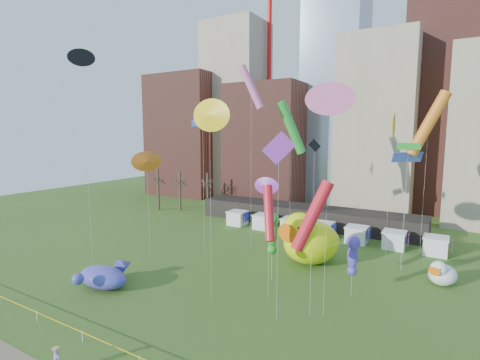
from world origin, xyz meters
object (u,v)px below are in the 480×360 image
Objects in this scene: big_duck at (309,239)px; whale_inflatable at (104,276)px; small_duck at (442,274)px; seahorse_purple at (353,252)px; seahorse_green at (272,229)px.

whale_inflatable is (-15.66, -17.03, -1.85)m from big_duck.
seahorse_purple reaches higher than small_duck.
seahorse_green is 17.90m from whale_inflatable.
whale_inflatable is (-22.26, -10.79, -3.25)m from seahorse_purple.
big_duck is 23.21m from whale_inflatable.
seahorse_green is at bearing 34.06° from whale_inflatable.
small_duck is (14.07, 1.04, -1.75)m from big_duck.
whale_inflatable is (-29.72, -18.07, -0.10)m from small_duck.
small_duck is 0.53× the size of whale_inflatable.
big_duck is 1.25× the size of whale_inflatable.
seahorse_purple is 24.95m from whale_inflatable.
seahorse_purple is (8.36, 0.41, -1.15)m from seahorse_green.
small_duck is at bearing 23.28° from seahorse_purple.
seahorse_green reaches higher than small_duck.
seahorse_purple is at bearing 23.16° from whale_inflatable.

